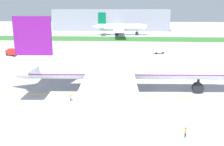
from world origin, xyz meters
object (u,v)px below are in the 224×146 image
Objects in this scene: airliner_foreground at (117,68)px; service_truck_baggage_loader at (159,50)px; ground_crew_marshaller_front at (185,131)px; service_truck_fuel_bowser at (12,52)px; ground_crew_wingwalker_port at (71,97)px; ground_crew_wingwalker_starboard at (132,130)px; parked_airliner_far_centre at (120,28)px.

service_truck_baggage_loader is at bearing 73.91° from airliner_foreground.
ground_crew_marshaller_front is 91.02m from service_truck_fuel_bowser.
ground_crew_wingwalker_port is 68.35m from service_truck_baggage_loader.
ground_crew_wingwalker_starboard is (3.52, -21.99, -5.36)m from airliner_foreground.
service_truck_fuel_bowser is at bearing 124.94° from ground_crew_wingwalker_port.
ground_crew_wingwalker_port reaches higher than ground_crew_wingwalker_starboard.
airliner_foreground reaches higher than service_truck_baggage_loader.
airliner_foreground reaches higher than ground_crew_marshaller_front.
ground_crew_wingwalker_starboard is 0.29× the size of service_truck_baggage_loader.
ground_crew_wingwalker_port is (-10.21, -6.59, -5.28)m from airliner_foreground.
ground_crew_marshaller_front is 0.03× the size of parked_airliner_far_centre.
service_truck_baggage_loader is 64.40m from service_truck_fuel_bowser.
parked_airliner_far_centre is (-16.41, 153.42, 4.49)m from ground_crew_marshaller_front.
ground_crew_marshaller_front is 0.32× the size of service_truck_baggage_loader.
airliner_foreground is at bearing 118.92° from ground_crew_marshaller_front.
service_truck_fuel_bowser reaches higher than ground_crew_wingwalker_port.
service_truck_baggage_loader reaches higher than ground_crew_wingwalker_starboard.
parked_airliner_far_centre is at bearing 91.81° from airliner_foreground.
airliner_foreground is 25.87m from ground_crew_marshaller_front.
service_truck_fuel_bowser is at bearing 130.92° from ground_crew_marshaller_front.
service_truck_fuel_bowser reaches higher than service_truck_baggage_loader.
ground_crew_marshaller_front is at bearing -1.15° from ground_crew_wingwalker_starboard.
ground_crew_marshaller_front is 1.09× the size of ground_crew_wingwalker_starboard.
service_truck_baggage_loader reaches higher than ground_crew_marshaller_front.
service_truck_fuel_bowser is at bearing -117.05° from parked_airliner_far_centre.
parked_airliner_far_centre reaches higher than ground_crew_wingwalker_starboard.
service_truck_baggage_loader is at bearing 80.76° from ground_crew_wingwalker_starboard.
ground_crew_marshaller_front is (22.46, -15.58, 0.01)m from ground_crew_wingwalker_port.
service_truck_baggage_loader is at bearing 67.21° from ground_crew_wingwalker_port.
parked_airliner_far_centre is at bearing 96.10° from ground_crew_marshaller_front.
service_truck_baggage_loader is 0.84× the size of service_truck_fuel_bowser.
ground_crew_wingwalker_starboard is 79.45m from service_truck_baggage_loader.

